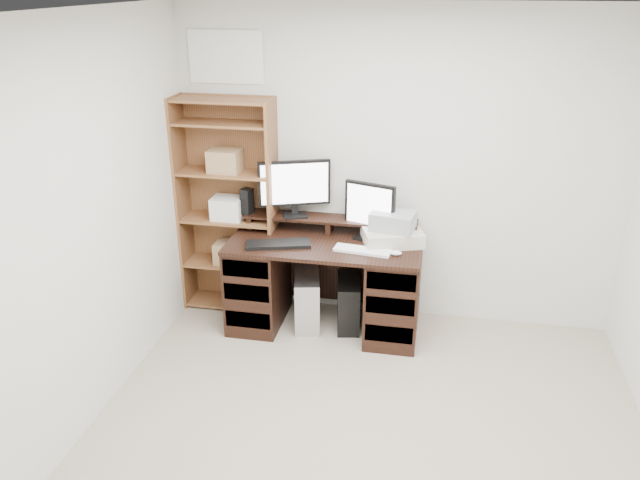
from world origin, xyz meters
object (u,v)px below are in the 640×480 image
(bookshelf, at_px, (229,205))
(monitor_small, at_px, (370,209))
(tower_silver, at_px, (307,299))
(tower_black, at_px, (348,303))
(printer, at_px, (392,236))
(monitor_wide, at_px, (294,185))
(desk, at_px, (325,283))

(bookshelf, bearing_deg, monitor_small, -3.71)
(tower_silver, bearing_deg, tower_black, -6.24)
(printer, relative_size, bookshelf, 0.25)
(tower_silver, bearing_deg, monitor_wide, 112.46)
(monitor_wide, xyz_separation_m, tower_black, (0.47, -0.16, -0.92))
(monitor_small, xyz_separation_m, tower_silver, (-0.47, -0.13, -0.77))
(tower_silver, bearing_deg, monitor_small, 3.46)
(printer, relative_size, tower_black, 1.02)
(desk, distance_m, monitor_wide, 0.82)
(monitor_wide, bearing_deg, tower_silver, -75.85)
(tower_black, xyz_separation_m, bookshelf, (-1.04, 0.17, 0.71))
(tower_silver, height_order, bookshelf, bookshelf)
(monitor_wide, height_order, tower_black, monitor_wide)
(printer, bearing_deg, bookshelf, 156.19)
(desk, height_order, monitor_wide, monitor_wide)
(tower_black, height_order, bookshelf, bookshelf)
(desk, height_order, printer, printer)
(monitor_small, bearing_deg, tower_silver, -146.55)
(bookshelf, bearing_deg, desk, -14.06)
(printer, distance_m, tower_silver, 0.89)
(monitor_small, relative_size, bookshelf, 0.25)
(monitor_wide, xyz_separation_m, bookshelf, (-0.56, 0.01, -0.21))
(monitor_wide, bearing_deg, monitor_small, -26.75)
(tower_silver, bearing_deg, desk, -13.57)
(desk, distance_m, monitor_small, 0.70)
(monitor_small, relative_size, tower_silver, 1.02)
(monitor_wide, height_order, tower_silver, monitor_wide)
(desk, xyz_separation_m, tower_silver, (-0.15, 0.00, -0.17))
(tower_silver, distance_m, bookshelf, 1.01)
(monitor_small, xyz_separation_m, tower_black, (-0.14, -0.10, -0.79))
(desk, bearing_deg, tower_silver, 178.69)
(desk, bearing_deg, tower_black, 11.80)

